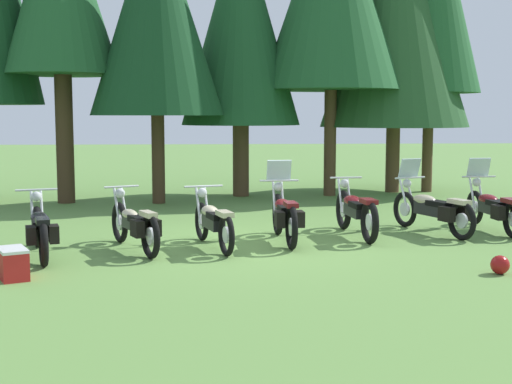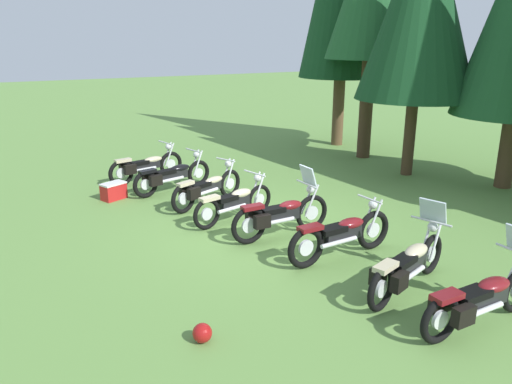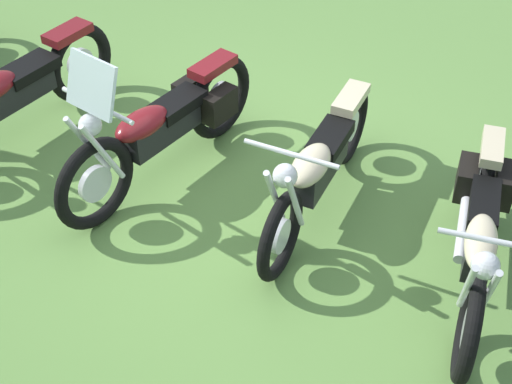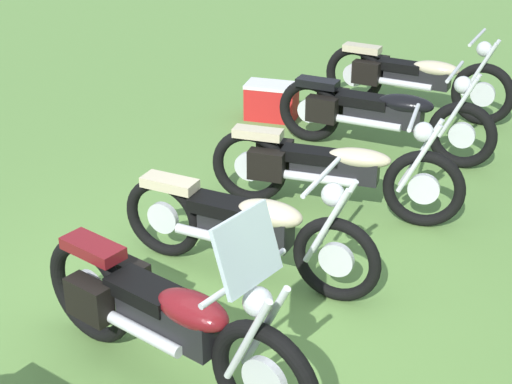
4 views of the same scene
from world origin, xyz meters
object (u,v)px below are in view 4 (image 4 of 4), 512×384
Objects in this scene: motorcycle_1 at (379,114)px; motorcycle_4 at (166,317)px; motorcycle_2 at (329,168)px; motorcycle_3 at (247,226)px; picnic_cooler at (271,101)px; motorcycle_0 at (413,77)px.

motorcycle_4 reaches higher than motorcycle_1.
motorcycle_2 is at bearing -89.97° from motorcycle_1.
motorcycle_1 is 1.07× the size of motorcycle_2.
motorcycle_3 is 3.09× the size of picnic_cooler.
motorcycle_4 is 3.31× the size of picnic_cooler.
motorcycle_3 is (2.68, 0.58, 0.00)m from motorcycle_1.
motorcycle_1 is 1.49m from picnic_cooler.
picnic_cooler is at bearing 162.50° from motorcycle_1.
motorcycle_1 is at bearing 101.63° from motorcycle_4.
motorcycle_2 is 0.94× the size of motorcycle_4.
motorcycle_1 reaches higher than picnic_cooler.
motorcycle_0 is 1.05× the size of motorcycle_2.
motorcycle_4 reaches higher than motorcycle_2.
picnic_cooler is (-3.96, -2.50, -0.27)m from motorcycle_4.
motorcycle_2 reaches higher than motorcycle_3.
motorcycle_4 is (3.92, 1.02, 0.05)m from motorcycle_1.
motorcycle_2 is 3.12× the size of picnic_cooler.
motorcycle_1 is 4.06m from motorcycle_4.
motorcycle_4 is (5.18, 1.38, 0.05)m from motorcycle_0.
motorcycle_2 reaches higher than motorcycle_1.
motorcycle_1 is 1.01× the size of motorcycle_4.
motorcycle_1 is 3.33× the size of picnic_cooler.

